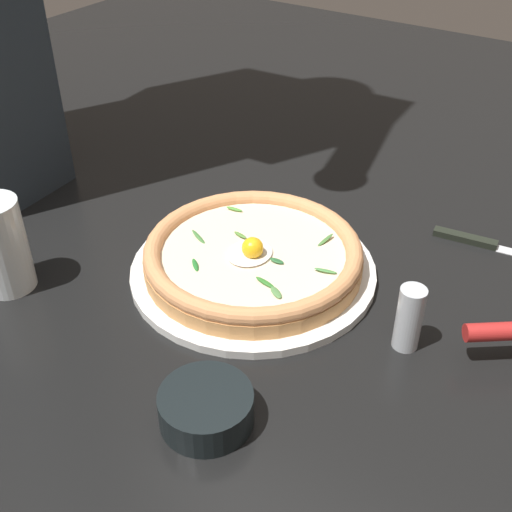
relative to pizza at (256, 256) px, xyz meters
name	(u,v)px	position (x,y,z in m)	size (l,w,h in m)	color
ground_plane	(269,267)	(-0.04, 0.00, -0.05)	(2.40, 2.40, 0.03)	black
pizza_plate	(256,271)	(0.00, 0.00, -0.03)	(0.34, 0.34, 0.01)	white
pizza	(256,256)	(0.00, 0.00, 0.00)	(0.30, 0.30, 0.06)	tan
side_bowl	(206,408)	(0.25, 0.10, -0.01)	(0.10, 0.10, 0.04)	black
table_knife	(485,243)	(-0.25, 0.25, -0.03)	(0.04, 0.22, 0.01)	silver
drinking_glass	(3,252)	(0.20, -0.27, 0.02)	(0.07, 0.07, 0.13)	silver
pepper_shaker	(409,318)	(0.02, 0.23, 0.01)	(0.03, 0.03, 0.09)	silver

